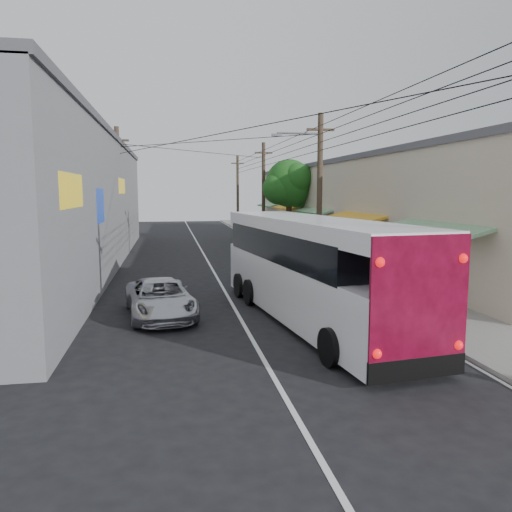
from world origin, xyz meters
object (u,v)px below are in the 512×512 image
at_px(parked_car_far, 245,233).
at_px(pedestrian_far, 381,259).
at_px(parked_car_mid, 265,246).
at_px(coach_bus, 310,268).
at_px(jeepney, 160,298).
at_px(parked_suv, 284,256).
at_px(pedestrian_near, 318,252).

bearing_deg(parked_car_far, pedestrian_far, -75.43).
xyz_separation_m(parked_car_mid, parked_car_far, (0.38, 10.85, -0.09)).
xyz_separation_m(coach_bus, jeepney, (-4.76, 1.37, -1.10)).
bearing_deg(pedestrian_far, parked_suv, -19.72).
xyz_separation_m(parked_suv, parked_car_far, (0.38, 16.19, -0.12)).
bearing_deg(jeepney, pedestrian_near, 38.26).
bearing_deg(coach_bus, jeepney, 156.79).
height_order(coach_bus, jeepney, coach_bus).
xyz_separation_m(parked_suv, pedestrian_far, (3.80, -3.84, 0.23)).
bearing_deg(pedestrian_far, coach_bus, 76.73).
height_order(jeepney, pedestrian_near, pedestrian_near).
height_order(parked_car_far, pedestrian_near, pedestrian_near).
bearing_deg(parked_car_mid, parked_car_far, 93.19).
bearing_deg(parked_car_mid, pedestrian_near, -70.31).
relative_size(parked_car_mid, parked_car_far, 1.11).
bearing_deg(pedestrian_near, jeepney, 54.66).
bearing_deg(parked_car_far, parked_car_mid, -87.13).
relative_size(coach_bus, parked_car_mid, 2.74).
relative_size(parked_car_far, pedestrian_near, 2.11).
height_order(jeepney, parked_suv, parked_suv).
height_order(parked_car_mid, parked_car_far, parked_car_mid).
bearing_deg(jeepney, parked_car_mid, 58.44).
distance_m(parked_car_mid, pedestrian_far, 9.95).
relative_size(jeepney, parked_suv, 0.86).
bearing_deg(pedestrian_near, coach_bus, 80.05).
bearing_deg(parked_car_far, coach_bus, -89.42).
relative_size(parked_suv, pedestrian_near, 2.83).
bearing_deg(pedestrian_near, parked_car_mid, -66.95).
bearing_deg(parked_car_far, parked_suv, -86.46).
distance_m(parked_car_far, pedestrian_far, 20.33).
distance_m(parked_car_mid, pedestrian_near, 6.45).
relative_size(coach_bus, pedestrian_far, 6.80).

